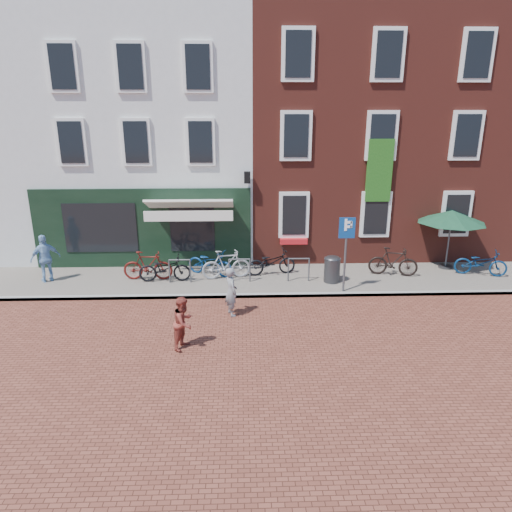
{
  "coord_description": "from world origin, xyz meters",
  "views": [
    {
      "loc": [
        -1.44,
        -13.5,
        5.72
      ],
      "look_at": [
        -0.97,
        0.49,
        1.24
      ],
      "focal_mm": 32.5,
      "sensor_mm": 36.0,
      "label": 1
    }
  ],
  "objects_px": {
    "woman": "(231,292)",
    "bicycle_2": "(210,263)",
    "bicycle_1": "(148,266)",
    "boy": "(184,323)",
    "bicycle_0": "(165,268)",
    "litter_bin": "(332,267)",
    "parasol": "(452,214)",
    "parking_sign": "(346,241)",
    "bicycle_4": "(271,262)",
    "bicycle_3": "(226,264)",
    "bicycle_6": "(481,263)",
    "cafe_person": "(46,258)",
    "bicycle_5": "(393,262)"
  },
  "relations": [
    {
      "from": "woman",
      "to": "bicycle_2",
      "type": "bearing_deg",
      "value": -6.27
    },
    {
      "from": "bicycle_0",
      "to": "bicycle_3",
      "type": "height_order",
      "value": "bicycle_3"
    },
    {
      "from": "bicycle_2",
      "to": "bicycle_0",
      "type": "bearing_deg",
      "value": 137.03
    },
    {
      "from": "litter_bin",
      "to": "bicycle_5",
      "type": "relative_size",
      "value": 0.58
    },
    {
      "from": "litter_bin",
      "to": "bicycle_6",
      "type": "distance_m",
      "value": 5.35
    },
    {
      "from": "cafe_person",
      "to": "bicycle_3",
      "type": "distance_m",
      "value": 6.05
    },
    {
      "from": "bicycle_2",
      "to": "bicycle_1",
      "type": "bearing_deg",
      "value": 126.83
    },
    {
      "from": "bicycle_6",
      "to": "woman",
      "type": "bearing_deg",
      "value": 124.53
    },
    {
      "from": "parasol",
      "to": "bicycle_4",
      "type": "xyz_separation_m",
      "value": [
        -6.47,
        -0.51,
        -1.56
      ]
    },
    {
      "from": "parking_sign",
      "to": "boy",
      "type": "xyz_separation_m",
      "value": [
        -4.71,
        -3.32,
        -1.1
      ]
    },
    {
      "from": "parasol",
      "to": "parking_sign",
      "type": "bearing_deg",
      "value": -153.09
    },
    {
      "from": "woman",
      "to": "bicycle_3",
      "type": "relative_size",
      "value": 0.86
    },
    {
      "from": "bicycle_1",
      "to": "bicycle_6",
      "type": "bearing_deg",
      "value": -87.53
    },
    {
      "from": "bicycle_3",
      "to": "bicycle_6",
      "type": "xyz_separation_m",
      "value": [
        8.9,
        0.02,
        -0.05
      ]
    },
    {
      "from": "bicycle_1",
      "to": "bicycle_3",
      "type": "bearing_deg",
      "value": -87.04
    },
    {
      "from": "parking_sign",
      "to": "bicycle_2",
      "type": "xyz_separation_m",
      "value": [
        -4.36,
        1.67,
        -1.22
      ]
    },
    {
      "from": "litter_bin",
      "to": "boy",
      "type": "height_order",
      "value": "boy"
    },
    {
      "from": "bicycle_1",
      "to": "bicycle_2",
      "type": "distance_m",
      "value": 2.13
    },
    {
      "from": "bicycle_5",
      "to": "bicycle_6",
      "type": "xyz_separation_m",
      "value": [
        3.08,
        -0.08,
        -0.05
      ]
    },
    {
      "from": "bicycle_6",
      "to": "litter_bin",
      "type": "bearing_deg",
      "value": 111.84
    },
    {
      "from": "bicycle_1",
      "to": "bicycle_5",
      "type": "height_order",
      "value": "same"
    },
    {
      "from": "bicycle_3",
      "to": "litter_bin",
      "type": "bearing_deg",
      "value": -107.52
    },
    {
      "from": "bicycle_3",
      "to": "bicycle_5",
      "type": "xyz_separation_m",
      "value": [
        5.82,
        0.1,
        0.0
      ]
    },
    {
      "from": "parking_sign",
      "to": "bicycle_0",
      "type": "xyz_separation_m",
      "value": [
        -5.86,
        1.1,
        -1.22
      ]
    },
    {
      "from": "bicycle_4",
      "to": "bicycle_0",
      "type": "bearing_deg",
      "value": 87.04
    },
    {
      "from": "litter_bin",
      "to": "bicycle_2",
      "type": "bearing_deg",
      "value": 169.04
    },
    {
      "from": "bicycle_4",
      "to": "cafe_person",
      "type": "bearing_deg",
      "value": 81.49
    },
    {
      "from": "woman",
      "to": "bicycle_0",
      "type": "height_order",
      "value": "woman"
    },
    {
      "from": "woman",
      "to": "bicycle_4",
      "type": "xyz_separation_m",
      "value": [
        1.35,
        3.1,
        -0.16
      ]
    },
    {
      "from": "bicycle_2",
      "to": "bicycle_5",
      "type": "relative_size",
      "value": 1.03
    },
    {
      "from": "cafe_person",
      "to": "bicycle_3",
      "type": "height_order",
      "value": "cafe_person"
    },
    {
      "from": "bicycle_3",
      "to": "bicycle_4",
      "type": "distance_m",
      "value": 1.61
    },
    {
      "from": "litter_bin",
      "to": "boy",
      "type": "bearing_deg",
      "value": -137.04
    },
    {
      "from": "parking_sign",
      "to": "bicycle_1",
      "type": "relative_size",
      "value": 1.44
    },
    {
      "from": "boy",
      "to": "bicycle_0",
      "type": "height_order",
      "value": "boy"
    },
    {
      "from": "litter_bin",
      "to": "bicycle_3",
      "type": "xyz_separation_m",
      "value": [
        -3.57,
        0.45,
        -0.0
      ]
    },
    {
      "from": "bicycle_0",
      "to": "bicycle_2",
      "type": "distance_m",
      "value": 1.6
    },
    {
      "from": "parking_sign",
      "to": "bicycle_6",
      "type": "height_order",
      "value": "parking_sign"
    },
    {
      "from": "cafe_person",
      "to": "bicycle_2",
      "type": "distance_m",
      "value": 5.5
    },
    {
      "from": "woman",
      "to": "bicycle_3",
      "type": "height_order",
      "value": "woman"
    },
    {
      "from": "parasol",
      "to": "bicycle_1",
      "type": "height_order",
      "value": "parasol"
    },
    {
      "from": "parasol",
      "to": "bicycle_0",
      "type": "bearing_deg",
      "value": -173.99
    },
    {
      "from": "parking_sign",
      "to": "bicycle_2",
      "type": "height_order",
      "value": "parking_sign"
    },
    {
      "from": "cafe_person",
      "to": "bicycle_5",
      "type": "height_order",
      "value": "cafe_person"
    },
    {
      "from": "woman",
      "to": "bicycle_3",
      "type": "distance_m",
      "value": 2.76
    },
    {
      "from": "parasol",
      "to": "bicycle_0",
      "type": "height_order",
      "value": "parasol"
    },
    {
      "from": "bicycle_4",
      "to": "bicycle_5",
      "type": "bearing_deg",
      "value": -104.86
    },
    {
      "from": "litter_bin",
      "to": "bicycle_3",
      "type": "distance_m",
      "value": 3.6
    },
    {
      "from": "bicycle_1",
      "to": "bicycle_2",
      "type": "height_order",
      "value": "bicycle_1"
    },
    {
      "from": "litter_bin",
      "to": "bicycle_3",
      "type": "relative_size",
      "value": 0.58
    }
  ]
}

